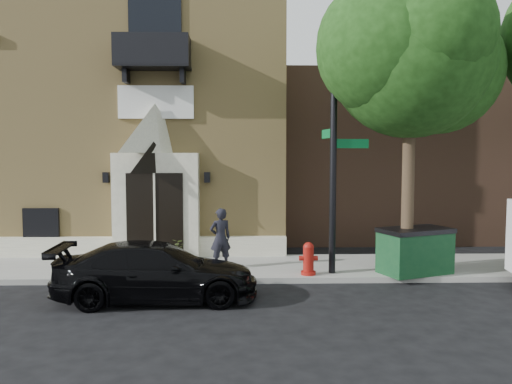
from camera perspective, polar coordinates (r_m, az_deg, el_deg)
ground at (r=13.05m, az=-8.92°, el=-10.39°), size 120.00×120.00×0.00m
sidewalk at (r=14.40m, az=-4.14°, el=-8.65°), size 42.00×3.00×0.15m
church at (r=21.04m, az=-14.35°, el=7.78°), size 12.20×11.01×9.30m
neighbour_building at (r=23.86m, az=24.28°, el=3.66°), size 18.00×8.00×6.40m
street_tree_left at (r=13.82m, az=17.53°, el=14.81°), size 4.97×4.38×7.77m
black_sedan at (r=11.61m, az=-11.28°, el=-8.91°), size 4.62×2.06×1.32m
street_sign at (r=13.30m, az=8.88°, el=5.10°), size 1.12×1.05×6.65m
fire_hydrant at (r=13.26m, az=6.01°, el=-7.59°), size 0.49×0.39×0.86m
dumpster at (r=13.96m, az=17.71°, el=-6.37°), size 2.10×1.65×1.21m
planter at (r=15.23m, az=-9.06°, el=-6.46°), size 0.67×0.61×0.64m
pedestrian_near at (r=13.94m, az=-4.09°, el=-5.27°), size 0.71×0.59×1.67m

